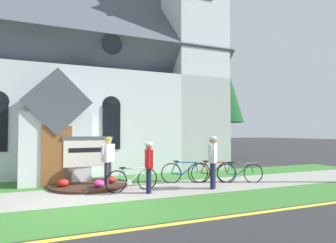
{
  "coord_description": "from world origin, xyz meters",
  "views": [
    {
      "loc": [
        -0.6,
        -7.39,
        1.88
      ],
      "look_at": [
        3.82,
        3.41,
        2.32
      ],
      "focal_mm": 30.27,
      "sensor_mm": 36.0,
      "label": 1
    }
  ],
  "objects": [
    {
      "name": "church_lawn",
      "position": [
        1.76,
        3.74,
        0.0
      ],
      "size": [
        24.0,
        2.2,
        0.01
      ],
      "primitive_type": "cube",
      "color": "#38722D",
      "rests_on": "ground"
    },
    {
      "name": "bicycle_orange",
      "position": [
        3.96,
        2.14,
        0.39
      ],
      "size": [
        1.67,
        0.6,
        0.85
      ],
      "color": "black",
      "rests_on": "ground"
    },
    {
      "name": "cyclist_in_green_jersey",
      "position": [
        4.37,
        0.81,
        1.04
      ],
      "size": [
        0.55,
        0.6,
        1.75
      ],
      "color": "#191E38",
      "rests_on": "ground"
    },
    {
      "name": "bicycle_black",
      "position": [
        5.87,
        1.39,
        0.38
      ],
      "size": [
        1.65,
        0.61,
        0.81
      ],
      "color": "black",
      "rests_on": "ground"
    },
    {
      "name": "ground",
      "position": [
        0.0,
        4.0,
        0.0
      ],
      "size": [
        140.0,
        140.0,
        0.0
      ],
      "primitive_type": "plane",
      "color": "#2B2B2D"
    },
    {
      "name": "flower_bed",
      "position": [
        0.6,
        2.75,
        0.08
      ],
      "size": [
        2.66,
        2.66,
        0.34
      ],
      "color": "#382319",
      "rests_on": "ground"
    },
    {
      "name": "church_building",
      "position": [
        2.09,
        9.56,
        4.54
      ],
      "size": [
        12.76,
        11.92,
        13.01
      ],
      "color": "silver",
      "rests_on": "ground"
    },
    {
      "name": "sidewalk_slab",
      "position": [
        1.76,
        1.42,
        0.01
      ],
      "size": [
        32.0,
        2.43,
        0.01
      ],
      "primitive_type": "cube",
      "color": "#99968E",
      "rests_on": "ground"
    },
    {
      "name": "cyclist_in_white_jersey",
      "position": [
        1.2,
        2.52,
        1.01
      ],
      "size": [
        0.54,
        0.59,
        1.72
      ],
      "color": "#2D2D33",
      "rests_on": "ground"
    },
    {
      "name": "bicycle_blue",
      "position": [
        5.05,
        1.9,
        0.39
      ],
      "size": [
        1.73,
        0.4,
        0.84
      ],
      "color": "black",
      "rests_on": "ground"
    },
    {
      "name": "bicycle_white",
      "position": [
        1.78,
        1.48,
        0.37
      ],
      "size": [
        1.78,
        0.3,
        0.8
      ],
      "color": "black",
      "rests_on": "ground"
    },
    {
      "name": "cyclist_in_blue_jersey",
      "position": [
        2.17,
        0.96,
        0.91
      ],
      "size": [
        0.29,
        0.68,
        1.58
      ],
      "color": "#191E38",
      "rests_on": "ground"
    },
    {
      "name": "grass_verge",
      "position": [
        1.76,
        -0.82,
        0.0
      ],
      "size": [
        32.0,
        2.07,
        0.01
      ],
      "primitive_type": "cube",
      "color": "#38722D",
      "rests_on": "ground"
    },
    {
      "name": "curb_paint_stripe",
      "position": [
        1.76,
        -2.01,
        0.0
      ],
      "size": [
        28.0,
        0.16,
        0.01
      ],
      "primitive_type": "cube",
      "color": "yellow",
      "rests_on": "ground"
    },
    {
      "name": "church_sign",
      "position": [
        0.61,
        3.25,
        1.12
      ],
      "size": [
        1.81,
        0.22,
        1.73
      ],
      "color": "#474C56",
      "rests_on": "ground"
    },
    {
      "name": "roadside_conifer",
      "position": [
        10.31,
        9.9,
        5.81
      ],
      "size": [
        3.63,
        3.63,
        9.07
      ],
      "color": "#3D2D1E",
      "rests_on": "ground"
    }
  ]
}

